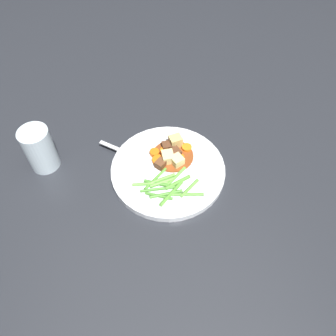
% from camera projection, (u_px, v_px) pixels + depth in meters
% --- Properties ---
extents(ground_plane, '(3.00, 3.00, 0.00)m').
position_uv_depth(ground_plane, '(168.00, 172.00, 0.83)').
color(ground_plane, '#26282D').
extents(dinner_plate, '(0.28, 0.28, 0.02)m').
position_uv_depth(dinner_plate, '(168.00, 170.00, 0.82)').
color(dinner_plate, white).
rests_on(dinner_plate, ground_plane).
extents(stew_sauce, '(0.10, 0.10, 0.00)m').
position_uv_depth(stew_sauce, '(173.00, 156.00, 0.84)').
color(stew_sauce, brown).
rests_on(stew_sauce, dinner_plate).
extents(carrot_slice_0, '(0.03, 0.03, 0.01)m').
position_uv_depth(carrot_slice_0, '(187.00, 148.00, 0.85)').
color(carrot_slice_0, orange).
rests_on(carrot_slice_0, dinner_plate).
extents(carrot_slice_1, '(0.04, 0.04, 0.01)m').
position_uv_depth(carrot_slice_1, '(158.00, 160.00, 0.82)').
color(carrot_slice_1, orange).
rests_on(carrot_slice_1, dinner_plate).
extents(carrot_slice_2, '(0.03, 0.03, 0.01)m').
position_uv_depth(carrot_slice_2, '(155.00, 153.00, 0.84)').
color(carrot_slice_2, orange).
rests_on(carrot_slice_2, dinner_plate).
extents(carrot_slice_3, '(0.03, 0.03, 0.01)m').
position_uv_depth(carrot_slice_3, '(179.00, 158.00, 0.83)').
color(carrot_slice_3, orange).
rests_on(carrot_slice_3, dinner_plate).
extents(carrot_slice_4, '(0.03, 0.03, 0.01)m').
position_uv_depth(carrot_slice_4, '(165.00, 151.00, 0.84)').
color(carrot_slice_4, orange).
rests_on(carrot_slice_4, dinner_plate).
extents(potato_chunk_0, '(0.04, 0.04, 0.02)m').
position_uv_depth(potato_chunk_0, '(177.00, 161.00, 0.81)').
color(potato_chunk_0, '#EAD68C').
rests_on(potato_chunk_0, dinner_plate).
extents(potato_chunk_1, '(0.03, 0.04, 0.03)m').
position_uv_depth(potato_chunk_1, '(176.00, 141.00, 0.85)').
color(potato_chunk_1, '#DBBC6B').
rests_on(potato_chunk_1, dinner_plate).
extents(potato_chunk_2, '(0.04, 0.03, 0.02)m').
position_uv_depth(potato_chunk_2, '(168.00, 157.00, 0.82)').
color(potato_chunk_2, '#EAD68C').
rests_on(potato_chunk_2, dinner_plate).
extents(meat_chunk_0, '(0.03, 0.03, 0.02)m').
position_uv_depth(meat_chunk_0, '(161.00, 164.00, 0.81)').
color(meat_chunk_0, brown).
rests_on(meat_chunk_0, dinner_plate).
extents(meat_chunk_1, '(0.03, 0.03, 0.02)m').
position_uv_depth(meat_chunk_1, '(168.00, 146.00, 0.85)').
color(meat_chunk_1, '#56331E').
rests_on(meat_chunk_1, dinner_plate).
extents(meat_chunk_2, '(0.03, 0.03, 0.02)m').
position_uv_depth(meat_chunk_2, '(175.00, 153.00, 0.83)').
color(meat_chunk_2, '#56331E').
rests_on(meat_chunk_2, dinner_plate).
extents(green_bean_0, '(0.02, 0.06, 0.01)m').
position_uv_depth(green_bean_0, '(157.00, 183.00, 0.78)').
color(green_bean_0, '#4C8E33').
rests_on(green_bean_0, dinner_plate).
extents(green_bean_1, '(0.02, 0.08, 0.01)m').
position_uv_depth(green_bean_1, '(166.00, 194.00, 0.77)').
color(green_bean_1, '#4C8E33').
rests_on(green_bean_1, dinner_plate).
extents(green_bean_2, '(0.07, 0.06, 0.01)m').
position_uv_depth(green_bean_2, '(171.00, 193.00, 0.77)').
color(green_bean_2, '#599E38').
rests_on(green_bean_2, dinner_plate).
extents(green_bean_3, '(0.05, 0.05, 0.01)m').
position_uv_depth(green_bean_3, '(190.00, 188.00, 0.78)').
color(green_bean_3, '#66AD42').
rests_on(green_bean_3, dinner_plate).
extents(green_bean_4, '(0.03, 0.06, 0.01)m').
position_uv_depth(green_bean_4, '(163.00, 179.00, 0.79)').
color(green_bean_4, '#66AD42').
rests_on(green_bean_4, dinner_plate).
extents(green_bean_5, '(0.02, 0.08, 0.01)m').
position_uv_depth(green_bean_5, '(158.00, 189.00, 0.78)').
color(green_bean_5, '#4C8E33').
rests_on(green_bean_5, dinner_plate).
extents(green_bean_6, '(0.04, 0.06, 0.01)m').
position_uv_depth(green_bean_6, '(178.00, 182.00, 0.79)').
color(green_bean_6, '#599E38').
rests_on(green_bean_6, dinner_plate).
extents(green_bean_7, '(0.06, 0.05, 0.01)m').
position_uv_depth(green_bean_7, '(156.00, 179.00, 0.79)').
color(green_bean_7, '#599E38').
rests_on(green_bean_7, dinner_plate).
extents(green_bean_8, '(0.02, 0.06, 0.01)m').
position_uv_depth(green_bean_8, '(159.00, 196.00, 0.76)').
color(green_bean_8, '#4C8E33').
rests_on(green_bean_8, dinner_plate).
extents(green_bean_9, '(0.01, 0.08, 0.01)m').
position_uv_depth(green_bean_9, '(150.00, 184.00, 0.78)').
color(green_bean_9, '#66AD42').
rests_on(green_bean_9, dinner_plate).
extents(green_bean_10, '(0.01, 0.08, 0.01)m').
position_uv_depth(green_bean_10, '(186.00, 194.00, 0.77)').
color(green_bean_10, '#599E38').
rests_on(green_bean_10, dinner_plate).
extents(green_bean_11, '(0.06, 0.05, 0.01)m').
position_uv_depth(green_bean_11, '(176.00, 177.00, 0.80)').
color(green_bean_11, '#66AD42').
rests_on(green_bean_11, dinner_plate).
extents(green_bean_12, '(0.03, 0.06, 0.01)m').
position_uv_depth(green_bean_12, '(162.00, 183.00, 0.78)').
color(green_bean_12, '#66AD42').
rests_on(green_bean_12, dinner_plate).
extents(fork, '(0.10, 0.16, 0.00)m').
position_uv_depth(fork, '(132.00, 155.00, 0.84)').
color(fork, silver).
rests_on(fork, dinner_plate).
extents(water_glass, '(0.07, 0.07, 0.11)m').
position_uv_depth(water_glass, '(40.00, 149.00, 0.80)').
color(water_glass, silver).
rests_on(water_glass, ground_plane).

